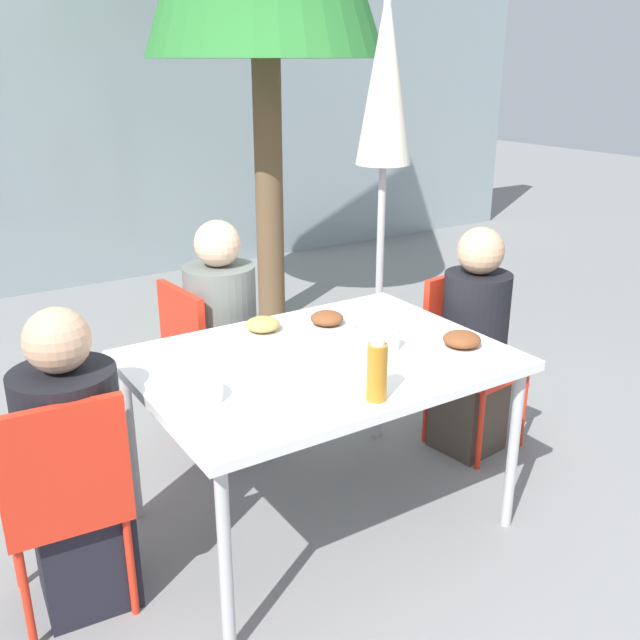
# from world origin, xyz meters

# --- Properties ---
(ground_plane) EXTENTS (24.00, 24.00, 0.00)m
(ground_plane) POSITION_xyz_m (0.00, 0.00, 0.00)
(ground_plane) COLOR gray
(building_facade) EXTENTS (10.00, 0.20, 3.00)m
(building_facade) POSITION_xyz_m (0.00, 4.04, 1.50)
(building_facade) COLOR #89999E
(building_facade) RESTS_ON ground
(dining_table) EXTENTS (1.41, 1.02, 0.76)m
(dining_table) POSITION_xyz_m (0.00, 0.00, 0.70)
(dining_table) COLOR white
(dining_table) RESTS_ON ground
(chair_left) EXTENTS (0.43, 0.43, 0.86)m
(chair_left) POSITION_xyz_m (-1.01, -0.00, 0.50)
(chair_left) COLOR red
(chair_left) RESTS_ON ground
(person_left) EXTENTS (0.35, 0.35, 1.11)m
(person_left) POSITION_xyz_m (-0.95, 0.07, 0.52)
(person_left) COLOR black
(person_left) RESTS_ON ground
(chair_right) EXTENTS (0.45, 0.45, 0.86)m
(chair_right) POSITION_xyz_m (0.99, 0.20, 0.50)
(chair_right) COLOR red
(chair_right) RESTS_ON ground
(person_right) EXTENTS (0.32, 0.32, 1.13)m
(person_right) POSITION_xyz_m (0.95, 0.12, 0.54)
(person_right) COLOR #473D33
(person_right) RESTS_ON ground
(chair_far) EXTENTS (0.43, 0.43, 0.86)m
(chair_far) POSITION_xyz_m (-0.15, 0.80, 0.50)
(chair_far) COLOR red
(chair_far) RESTS_ON ground
(person_far) EXTENTS (0.34, 0.34, 1.17)m
(person_far) POSITION_xyz_m (-0.07, 0.76, 0.55)
(person_far) COLOR #383842
(person_far) RESTS_ON ground
(closed_umbrella) EXTENTS (0.36, 0.36, 2.24)m
(closed_umbrella) POSITION_xyz_m (1.10, 1.07, 1.63)
(closed_umbrella) COLOR #333333
(closed_umbrella) RESTS_ON ground
(plate_0) EXTENTS (0.27, 0.27, 0.07)m
(plate_0) POSITION_xyz_m (0.51, -0.25, 0.79)
(plate_0) COLOR white
(plate_0) RESTS_ON dining_table
(plate_1) EXTENTS (0.26, 0.26, 0.07)m
(plate_1) POSITION_xyz_m (0.20, 0.25, 0.78)
(plate_1) COLOR white
(plate_1) RESTS_ON dining_table
(plate_2) EXTENTS (0.26, 0.26, 0.07)m
(plate_2) POSITION_xyz_m (-0.07, 0.33, 0.79)
(plate_2) COLOR white
(plate_2) RESTS_ON dining_table
(bottle) EXTENTS (0.07, 0.07, 0.22)m
(bottle) POSITION_xyz_m (-0.04, -0.42, 0.86)
(bottle) COLOR #B7751E
(bottle) RESTS_ON dining_table
(drinking_cup) EXTENTS (0.07, 0.07, 0.09)m
(drinking_cup) POSITION_xyz_m (0.28, -0.09, 0.80)
(drinking_cup) COLOR silver
(drinking_cup) RESTS_ON dining_table
(salad_bowl) EXTENTS (0.20, 0.20, 0.06)m
(salad_bowl) POSITION_xyz_m (-0.57, -0.09, 0.79)
(salad_bowl) COLOR white
(salad_bowl) RESTS_ON dining_table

